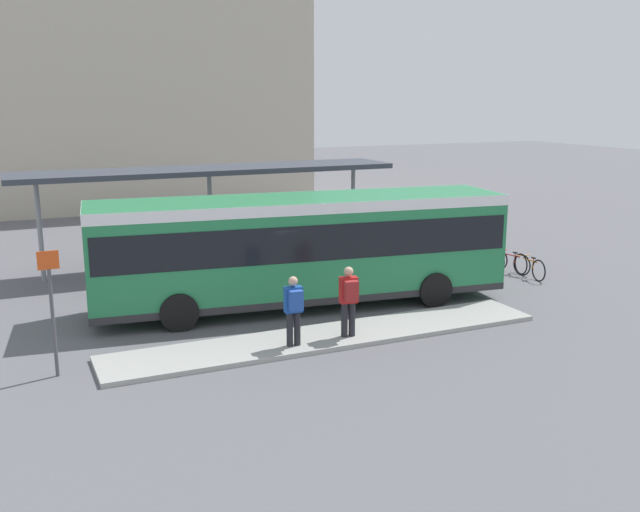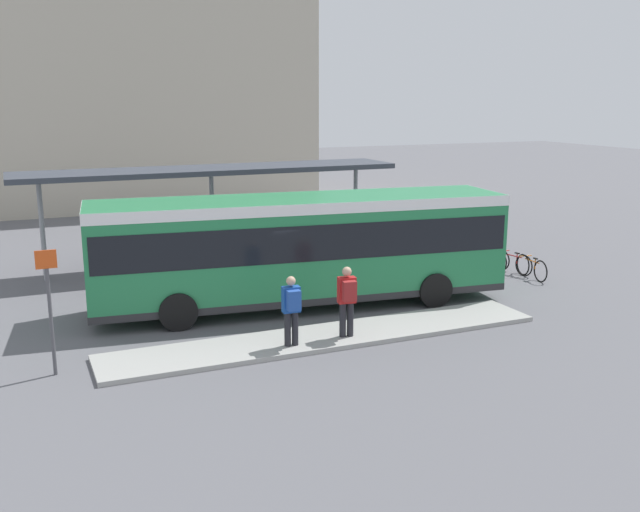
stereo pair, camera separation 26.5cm
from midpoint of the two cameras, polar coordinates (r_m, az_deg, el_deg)
name	(u,v)px [view 2 (the right image)]	position (r m, az deg, el deg)	size (l,w,h in m)	color
ground_plane	(301,305)	(20.87, -1.13, -3.98)	(120.00, 120.00, 0.00)	#5B5B60
curb_island	(328,337)	(18.04, 1.08, -6.48)	(11.39, 1.80, 0.12)	#9E9E99
city_bus	(301,243)	(20.42, -1.12, 1.03)	(12.06, 3.95, 3.18)	#237A47
pedestrian_waiting	(292,307)	(16.93, -1.83, -4.07)	(0.43, 0.45, 1.71)	#232328
pedestrian_companion	(347,297)	(17.56, 2.62, -3.32)	(0.46, 0.50, 1.78)	#232328
bicycle_orange	(532,268)	(24.91, 16.87, -0.89)	(0.48, 1.73, 0.75)	black
bicycle_red	(513,262)	(25.49, 15.44, -0.49)	(0.48, 1.75, 0.76)	black
bicycle_green	(491,259)	(26.00, 13.80, -0.21)	(0.48, 1.61, 0.70)	black
station_shelter	(211,172)	(25.61, -8.43, 6.67)	(13.45, 2.54, 3.52)	#383D47
potted_planter_near_shelter	(352,249)	(25.15, 2.90, 0.57)	(0.95, 0.95, 1.38)	slate
platform_sign	(50,307)	(16.36, -20.36, -3.82)	(0.44, 0.08, 2.80)	#4C4C51
station_building	(121,40)	(44.33, -15.50, 16.30)	(19.72, 11.99, 18.27)	#BCB29E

